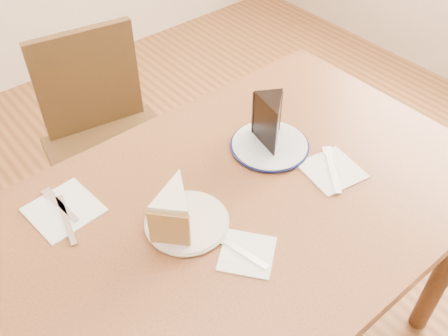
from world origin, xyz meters
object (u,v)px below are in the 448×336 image
chocolate_cake (271,125)px  carrot_cake (176,206)px  chair_far (110,144)px  plate_cream (187,222)px  plate_navy (270,145)px  table (247,222)px

chocolate_cake → carrot_cake: bearing=40.2°
chair_far → carrot_cake: 0.75m
chair_far → plate_cream: chair_far is taller
plate_cream → plate_navy: bearing=12.5°
plate_navy → chair_far: bearing=108.0°
carrot_cake → chocolate_cake: (0.35, 0.06, 0.02)m
plate_navy → carrot_cake: size_ratio=1.67×
table → plate_cream: bearing=172.0°
plate_navy → chocolate_cake: (0.00, 0.00, 0.07)m
plate_cream → table: bearing=-8.0°
table → plate_cream: size_ratio=6.49×
table → chair_far: 0.71m
table → carrot_cake: size_ratio=9.94×
plate_cream → plate_navy: same height
table → chocolate_cake: bearing=31.1°
table → chair_far: size_ratio=1.41×
chocolate_cake → chair_far: bearing=-41.1°
chair_far → plate_cream: 0.74m
plate_navy → chocolate_cake: chocolate_cake is taller
table → plate_navy: bearing=31.0°
chair_far → chocolate_cake: chocolate_cake is taller
table → plate_cream: (-0.17, 0.02, 0.10)m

